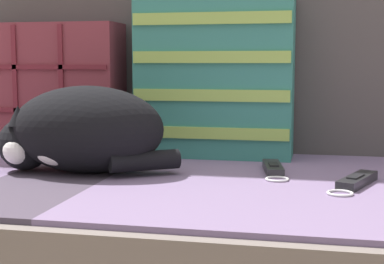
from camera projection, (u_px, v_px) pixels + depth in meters
name	position (u px, v px, depth m)	size (l,w,h in m)	color
couch	(170.00, 256.00, 1.31)	(2.13, 0.92, 0.37)	gray
sofa_backrest	(203.00, 68.00, 1.64)	(2.09, 0.14, 0.45)	#474242
throw_pillow_quilted	(50.00, 88.00, 1.59)	(0.39, 0.14, 0.34)	brown
throw_pillow_striped	(215.00, 76.00, 1.49)	(0.40, 0.14, 0.41)	#337A70
sleeping_cat	(79.00, 132.00, 1.28)	(0.41, 0.23, 0.19)	black
game_remote_near	(273.00, 169.00, 1.29)	(0.07, 0.19, 0.02)	black
game_remote_far	(356.00, 181.00, 1.15)	(0.11, 0.20, 0.02)	black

